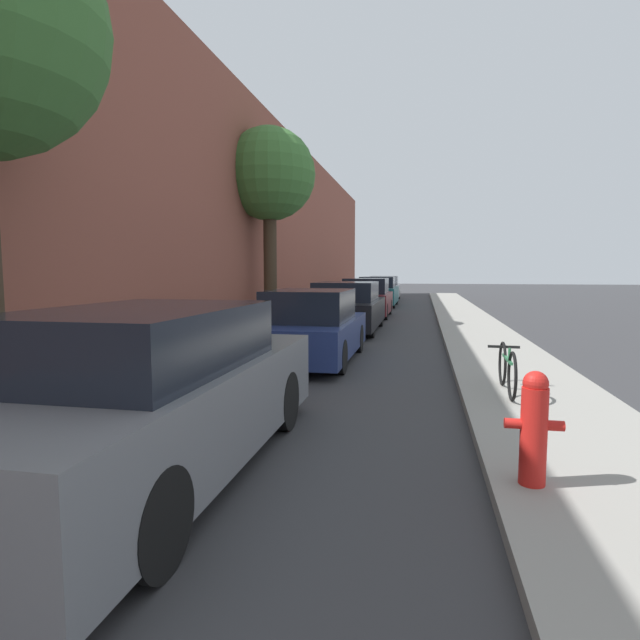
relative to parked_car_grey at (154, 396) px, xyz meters
name	(u,v)px	position (x,y,z in m)	size (l,w,h in m)	color
ground_plane	(372,336)	(0.93, 10.03, -0.71)	(120.00, 120.00, 0.00)	#333335
sidewalk_left	(272,331)	(-1.97, 10.03, -0.65)	(2.00, 52.00, 0.12)	gray
sidewalk_right	(481,336)	(3.83, 10.03, -0.65)	(2.00, 52.00, 0.12)	gray
building_facade_left	(225,207)	(-3.32, 10.03, 2.91)	(0.70, 52.00, 7.24)	brown
parked_car_grey	(154,396)	(0.00, 0.00, 0.00)	(1.72, 4.59, 1.49)	black
parked_car_navy	(311,328)	(0.13, 5.85, -0.05)	(1.72, 4.03, 1.42)	black
parked_car_black	(347,308)	(0.09, 11.02, -0.01)	(1.90, 4.68, 1.47)	black
parked_car_maroon	(367,299)	(0.13, 15.99, -0.01)	(1.82, 4.01, 1.51)	black
parked_car_teal	(378,292)	(0.07, 22.09, 0.01)	(1.87, 4.69, 1.51)	black
parked_car_silver	(384,289)	(-0.05, 27.96, -0.01)	(1.82, 3.97, 1.48)	black
street_tree_far	(269,176)	(-2.35, 11.23, 3.95)	(2.81, 2.81, 6.02)	#423323
fire_hydrant	(534,426)	(3.15, 0.14, -0.13)	(0.44, 0.20, 0.90)	red
bicycle	(507,369)	(3.44, 3.29, -0.26)	(0.44, 1.58, 0.65)	black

